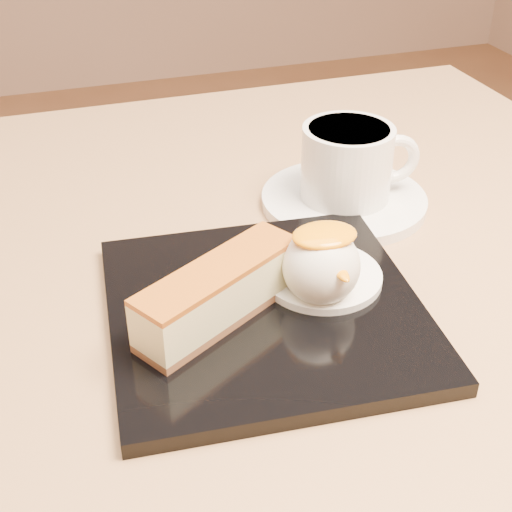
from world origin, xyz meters
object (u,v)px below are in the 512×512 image
object	(u,v)px
table	(271,414)
coffee_cup	(349,161)
dessert_plate	(265,310)
ice_cream_scoop	(321,266)
cheesecake	(219,293)
saucer	(344,200)

from	to	relation	value
table	coffee_cup	world-z (taller)	coffee_cup
dessert_plate	ice_cream_scoop	bearing A→B (deg)	-7.13
table	dessert_plate	size ratio (longest dim) A/B	3.64
cheesecake	coffee_cup	world-z (taller)	coffee_cup
cheesecake	dessert_plate	bearing A→B (deg)	-21.82
dessert_plate	coffee_cup	size ratio (longest dim) A/B	2.04
dessert_plate	saucer	bearing A→B (deg)	47.59
saucer	cheesecake	bearing A→B (deg)	-138.57
table	coffee_cup	bearing A→B (deg)	39.97
cheesecake	ice_cream_scoop	xyz separation A→B (m)	(0.07, -0.00, 0.01)
saucer	coffee_cup	xyz separation A→B (m)	(0.00, -0.00, 0.04)
saucer	coffee_cup	world-z (taller)	coffee_cup
dessert_plate	saucer	xyz separation A→B (m)	(0.12, 0.13, -0.00)
cheesecake	ice_cream_scoop	size ratio (longest dim) A/B	2.35
ice_cream_scoop	coffee_cup	bearing A→B (deg)	58.72
saucer	dessert_plate	bearing A→B (deg)	-132.41
dessert_plate	saucer	world-z (taller)	dessert_plate
ice_cream_scoop	cheesecake	bearing A→B (deg)	180.00
table	coffee_cup	distance (m)	0.24
table	ice_cream_scoop	bearing A→B (deg)	-73.69
table	dessert_plate	distance (m)	0.17
dessert_plate	cheesecake	world-z (taller)	cheesecake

